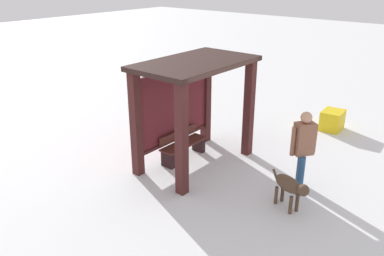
{
  "coord_description": "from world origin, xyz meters",
  "views": [
    {
      "loc": [
        -6.73,
        -5.5,
        4.41
      ],
      "look_at": [
        -0.36,
        -0.19,
        1.07
      ],
      "focal_mm": 37.31,
      "sensor_mm": 36.0,
      "label": 1
    }
  ],
  "objects_px": {
    "bus_shelter": "(190,92)",
    "bench_left_inside": "(183,146)",
    "dog": "(290,186)",
    "grit_bin": "(332,120)",
    "person_walking": "(303,146)"
  },
  "relations": [
    {
      "from": "bus_shelter",
      "to": "bench_left_inside",
      "type": "bearing_deg",
      "value": 90.0
    },
    {
      "from": "bench_left_inside",
      "to": "dog",
      "type": "relative_size",
      "value": 1.46
    },
    {
      "from": "bus_shelter",
      "to": "grit_bin",
      "type": "distance_m",
      "value": 4.87
    },
    {
      "from": "bus_shelter",
      "to": "grit_bin",
      "type": "xyz_separation_m",
      "value": [
        4.24,
        -1.87,
        -1.48
      ]
    },
    {
      "from": "person_walking",
      "to": "dog",
      "type": "relative_size",
      "value": 1.91
    },
    {
      "from": "bench_left_inside",
      "to": "grit_bin",
      "type": "height_order",
      "value": "bench_left_inside"
    },
    {
      "from": "bench_left_inside",
      "to": "dog",
      "type": "bearing_deg",
      "value": -96.97
    },
    {
      "from": "dog",
      "to": "grit_bin",
      "type": "height_order",
      "value": "dog"
    },
    {
      "from": "bench_left_inside",
      "to": "person_walking",
      "type": "height_order",
      "value": "person_walking"
    },
    {
      "from": "bench_left_inside",
      "to": "person_walking",
      "type": "distance_m",
      "value": 3.02
    },
    {
      "from": "bus_shelter",
      "to": "person_walking",
      "type": "height_order",
      "value": "bus_shelter"
    },
    {
      "from": "bus_shelter",
      "to": "bench_left_inside",
      "type": "height_order",
      "value": "bus_shelter"
    },
    {
      "from": "bus_shelter",
      "to": "dog",
      "type": "bearing_deg",
      "value": -97.51
    },
    {
      "from": "dog",
      "to": "grit_bin",
      "type": "relative_size",
      "value": 1.33
    },
    {
      "from": "dog",
      "to": "grit_bin",
      "type": "distance_m",
      "value": 4.72
    }
  ]
}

